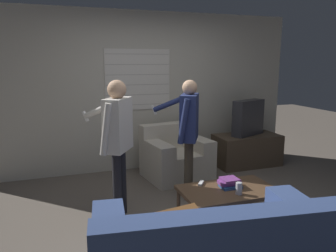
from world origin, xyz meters
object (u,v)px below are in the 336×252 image
object	(u,v)px
coffee_table	(228,193)
soda_can	(239,188)
armchair_beige	(175,157)
person_right_standing	(188,125)
tv	(248,118)
person_left_standing	(117,132)
spare_remote	(201,183)
book_stack	(230,183)

from	to	relation	value
coffee_table	soda_can	distance (m)	0.18
armchair_beige	soda_can	world-z (taller)	armchair_beige
person_right_standing	tv	bearing A→B (deg)	-28.91
coffee_table	person_right_standing	size ratio (longest dim) A/B	0.66
coffee_table	tv	distance (m)	2.31
armchair_beige	person_left_standing	distance (m)	1.63
person_right_standing	soda_can	size ratio (longest dim) A/B	12.24
person_left_standing	spare_remote	bearing A→B (deg)	-81.76
tv	spare_remote	bearing A→B (deg)	21.89
tv	person_right_standing	size ratio (longest dim) A/B	0.43
spare_remote	tv	bearing A→B (deg)	81.94
armchair_beige	person_right_standing	distance (m)	1.02
soda_can	spare_remote	distance (m)	0.46
person_right_standing	book_stack	bearing A→B (deg)	-140.22
book_stack	person_left_standing	bearing A→B (deg)	152.88
book_stack	spare_remote	distance (m)	0.32
person_left_standing	soda_can	xyz separation A→B (m)	(1.10, -0.77, -0.51)
book_stack	spare_remote	bearing A→B (deg)	146.22
tv	person_left_standing	distance (m)	2.71
book_stack	spare_remote	xyz separation A→B (m)	(-0.26, 0.18, -0.04)
book_stack	soda_can	size ratio (longest dim) A/B	1.96
armchair_beige	tv	bearing A→B (deg)	177.86
tv	spare_remote	size ratio (longest dim) A/B	5.22
soda_can	tv	bearing A→B (deg)	55.57
armchair_beige	coffee_table	size ratio (longest dim) A/B	1.01
person_right_standing	spare_remote	size ratio (longest dim) A/B	12.07
armchair_beige	book_stack	size ratio (longest dim) A/B	4.17
spare_remote	book_stack	bearing A→B (deg)	3.46
soda_can	coffee_table	bearing A→B (deg)	101.71
spare_remote	person_left_standing	bearing A→B (deg)	-167.65
armchair_beige	spare_remote	size ratio (longest dim) A/B	8.08
tv	soda_can	world-z (taller)	tv
person_left_standing	soda_can	bearing A→B (deg)	-91.96
book_stack	soda_can	xyz separation A→B (m)	(-0.01, -0.20, 0.01)
person_left_standing	book_stack	xyz separation A→B (m)	(1.11, -0.57, -0.52)
person_left_standing	spare_remote	distance (m)	1.09
person_right_standing	book_stack	distance (m)	0.97
coffee_table	tv	bearing A→B (deg)	52.76
tv	book_stack	distance (m)	2.22
soda_can	armchair_beige	bearing A→B (deg)	90.92
book_stack	coffee_table	bearing A→B (deg)	-128.71
armchair_beige	spare_remote	bearing A→B (deg)	72.66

